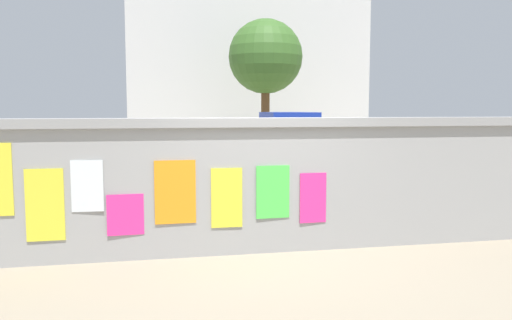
{
  "coord_description": "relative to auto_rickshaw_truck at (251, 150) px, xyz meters",
  "views": [
    {
      "loc": [
        -1.43,
        -6.81,
        1.94
      ],
      "look_at": [
        0.28,
        1.69,
        1.08
      ],
      "focal_mm": 36.38,
      "sensor_mm": 36.0,
      "label": 1
    }
  ],
  "objects": [
    {
      "name": "auto_rickshaw_truck",
      "position": [
        0.0,
        0.0,
        0.0
      ],
      "size": [
        3.64,
        1.59,
        1.85
      ],
      "color": "black",
      "rests_on": "ground"
    },
    {
      "name": "bicycle_near",
      "position": [
        -3.25,
        -2.99,
        -0.54
      ],
      "size": [
        1.7,
        0.44,
        0.95
      ],
      "color": "black",
      "rests_on": "ground"
    },
    {
      "name": "building_background",
      "position": [
        1.73,
        11.32,
        2.83
      ],
      "size": [
        10.47,
        6.11,
        7.42
      ],
      "color": "silver",
      "rests_on": "ground"
    },
    {
      "name": "ground",
      "position": [
        -0.99,
        2.12,
        -0.9
      ],
      "size": [
        60.0,
        60.0,
        0.0
      ],
      "primitive_type": "plane",
      "color": "gray"
    },
    {
      "name": "person_walking",
      "position": [
        -4.46,
        -4.1,
        0.09
      ],
      "size": [
        0.48,
        0.48,
        1.62
      ],
      "color": "#338CBF",
      "rests_on": "ground"
    },
    {
      "name": "bicycle_far",
      "position": [
        -0.43,
        -4.65,
        -0.54
      ],
      "size": [
        1.71,
        0.44,
        0.95
      ],
      "color": "black",
      "rests_on": "ground"
    },
    {
      "name": "motorcycle",
      "position": [
        1.44,
        -3.09,
        -0.44
      ],
      "size": [
        1.88,
        0.67,
        0.87
      ],
      "color": "black",
      "rests_on": "ground"
    },
    {
      "name": "person_bystander",
      "position": [
        2.82,
        -0.49,
        0.09
      ],
      "size": [
        0.46,
        0.46,
        1.62
      ],
      "color": "#BF6626",
      "rests_on": "ground"
    },
    {
      "name": "tree_roadside",
      "position": [
        1.63,
        5.67,
        2.86
      ],
      "size": [
        2.65,
        2.65,
        5.12
      ],
      "color": "brown",
      "rests_on": "ground"
    },
    {
      "name": "poster_wall",
      "position": [
        -1.0,
        -5.88,
        0.03
      ],
      "size": [
        8.59,
        0.42,
        1.82
      ],
      "color": "#969696",
      "rests_on": "ground"
    }
  ]
}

